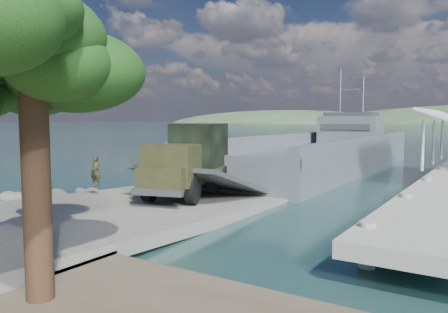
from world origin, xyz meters
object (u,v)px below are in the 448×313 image
at_px(military_truck, 191,159).
at_px(overhang_tree, 36,65).
at_px(landing_craft, 316,160).
at_px(soldier, 96,179).

height_order(military_truck, overhang_tree, overhang_tree).
bearing_deg(overhang_tree, landing_craft, 98.68).
bearing_deg(overhang_tree, military_truck, 111.54).
xyz_separation_m(military_truck, overhang_tree, (4.90, -12.42, 3.35)).
relative_size(military_truck, overhang_tree, 1.07).
bearing_deg(soldier, overhang_tree, -60.47).
distance_m(military_truck, overhang_tree, 13.77).
bearing_deg(military_truck, overhang_tree, -85.31).
relative_size(landing_craft, soldier, 21.93).
xyz_separation_m(soldier, overhang_tree, (8.92, -9.37, 4.38)).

